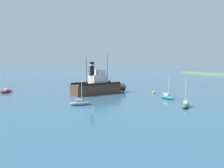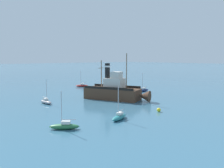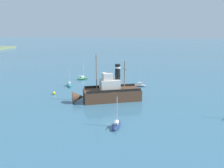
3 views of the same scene
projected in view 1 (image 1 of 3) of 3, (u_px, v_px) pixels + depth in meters
ground_plane at (96, 93)px, 50.14m from camera, size 600.00×600.00×0.00m
old_tugboat at (98, 86)px, 49.25m from camera, size 8.71×14.58×9.90m
sailboat_teal at (167, 97)px, 41.77m from camera, size 3.95×2.35×4.90m
sailboat_green at (185, 105)px, 33.36m from camera, size 3.64×3.25×4.90m
sailboat_red at (6, 91)px, 51.02m from camera, size 3.74×3.08×4.90m
sailboat_grey at (80, 103)px, 35.21m from camera, size 1.27×3.84×4.90m
sailboat_navy at (80, 87)px, 61.68m from camera, size 3.84×1.26×4.90m
mooring_buoy at (154, 92)px, 50.06m from camera, size 0.67×0.67×0.67m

